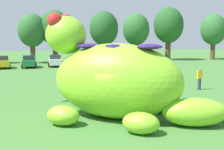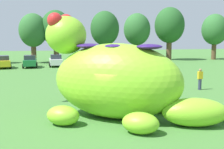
{
  "view_description": "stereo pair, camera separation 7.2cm",
  "coord_description": "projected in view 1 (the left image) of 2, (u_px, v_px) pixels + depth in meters",
  "views": [
    {
      "loc": [
        -3.48,
        -14.1,
        4.21
      ],
      "look_at": [
        0.11,
        1.48,
        2.17
      ],
      "focal_mm": 47.08,
      "sensor_mm": 36.0,
      "label": 1
    },
    {
      "loc": [
        -3.41,
        -14.12,
        4.21
      ],
      "look_at": [
        0.11,
        1.48,
        2.17
      ],
      "focal_mm": 47.08,
      "sensor_mm": 36.0,
      "label": 2
    }
  ],
  "objects": [
    {
      "name": "car_silver",
      "position": [
        107.0,
        60.0,
        43.63
      ],
      "size": [
        2.0,
        4.13,
        1.72
      ],
      "color": "#B7BABF",
      "rests_on": "ground"
    },
    {
      "name": "tree_centre_right",
      "position": [
        104.0,
        29.0,
        49.14
      ],
      "size": [
        4.82,
        4.82,
        8.55
      ],
      "color": "brown",
      "rests_on": "ground"
    },
    {
      "name": "car_white",
      "position": [
        55.0,
        61.0,
        42.15
      ],
      "size": [
        1.99,
        4.12,
        1.72
      ],
      "color": "white",
      "rests_on": "ground"
    },
    {
      "name": "giant_inflatable_creature",
      "position": [
        117.0,
        80.0,
        15.18
      ],
      "size": [
        10.52,
        7.52,
        5.5
      ],
      "color": "#8CD12D",
      "rests_on": "ground"
    },
    {
      "name": "ground_plane",
      "position": [
        116.0,
        120.0,
        14.94
      ],
      "size": [
        160.0,
        160.0,
        0.0
      ],
      "primitive_type": "plane",
      "color": "#427533"
    },
    {
      "name": "tree_centre_left",
      "position": [
        32.0,
        31.0,
        47.41
      ],
      "size": [
        4.53,
        4.53,
        8.04
      ],
      "color": "brown",
      "rests_on": "ground"
    },
    {
      "name": "tree_right",
      "position": [
        169.0,
        26.0,
        53.49
      ],
      "size": [
        5.41,
        5.41,
        9.61
      ],
      "color": "brown",
      "rests_on": "ground"
    },
    {
      "name": "car_yellow",
      "position": [
        2.0,
        62.0,
        39.81
      ],
      "size": [
        2.49,
        4.34,
        1.72
      ],
      "color": "yellow",
      "rests_on": "ground"
    },
    {
      "name": "spectator_mid_field",
      "position": [
        113.0,
        67.0,
        32.77
      ],
      "size": [
        0.38,
        0.26,
        1.71
      ],
      "color": "black",
      "rests_on": "ground"
    },
    {
      "name": "spectator_near_inflatable",
      "position": [
        148.0,
        67.0,
        33.58
      ],
      "size": [
        0.38,
        0.26,
        1.71
      ],
      "color": "#726656",
      "rests_on": "ground"
    },
    {
      "name": "tree_far_right",
      "position": [
        214.0,
        30.0,
        54.87
      ],
      "size": [
        4.79,
        4.79,
        8.5
      ],
      "color": "brown",
      "rests_on": "ground"
    },
    {
      "name": "car_green",
      "position": [
        29.0,
        61.0,
        40.75
      ],
      "size": [
        1.96,
        4.11,
        1.72
      ],
      "color": "#1E7238",
      "rests_on": "ground"
    },
    {
      "name": "tree_centre",
      "position": [
        55.0,
        28.0,
        48.1
      ],
      "size": [
        4.85,
        4.85,
        8.61
      ],
      "color": "brown",
      "rests_on": "ground"
    },
    {
      "name": "car_blue",
      "position": [
        81.0,
        60.0,
        42.61
      ],
      "size": [
        2.34,
        4.29,
        1.72
      ],
      "color": "#2347B7",
      "rests_on": "ground"
    },
    {
      "name": "spectator_far_side",
      "position": [
        199.0,
        79.0,
        23.53
      ],
      "size": [
        0.38,
        0.26,
        1.71
      ],
      "color": "#2D334C",
      "rests_on": "ground"
    },
    {
      "name": "spectator_wandering",
      "position": [
        147.0,
        77.0,
        24.6
      ],
      "size": [
        0.38,
        0.26,
        1.71
      ],
      "color": "#726656",
      "rests_on": "ground"
    },
    {
      "name": "tree_mid_right",
      "position": [
        136.0,
        30.0,
        52.47
      ],
      "size": [
        4.76,
        4.76,
        8.44
      ],
      "color": "brown",
      "rests_on": "ground"
    }
  ]
}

